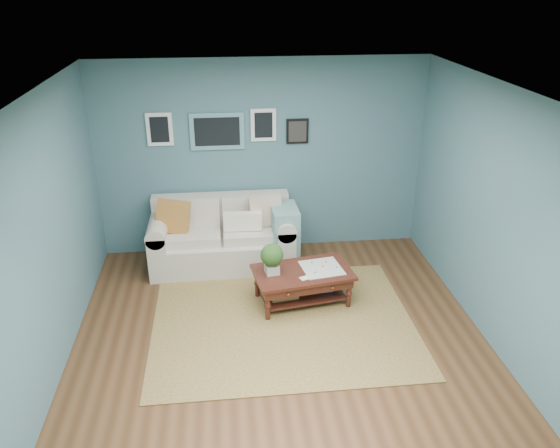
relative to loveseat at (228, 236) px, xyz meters
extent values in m
plane|color=brown|center=(0.51, -2.03, -0.41)|extent=(5.00, 5.00, 0.00)
plane|color=white|center=(0.51, -2.03, 2.29)|extent=(5.00, 5.00, 0.00)
cube|color=slate|center=(0.51, 0.47, 0.94)|extent=(4.50, 0.02, 2.70)
cube|color=slate|center=(0.51, -4.53, 0.94)|extent=(4.50, 0.02, 2.70)
cube|color=slate|center=(-1.74, -2.03, 0.94)|extent=(0.02, 5.00, 2.70)
cube|color=slate|center=(2.76, -2.03, 0.94)|extent=(0.02, 5.00, 2.70)
cube|color=#5E929E|center=(-0.09, 0.45, 1.34)|extent=(0.72, 0.03, 0.50)
cube|color=black|center=(-0.09, 0.43, 1.34)|extent=(0.60, 0.01, 0.38)
cube|color=white|center=(-0.84, 0.45, 1.39)|extent=(0.34, 0.03, 0.44)
cube|color=white|center=(0.53, 0.45, 1.41)|extent=(0.34, 0.03, 0.44)
cube|color=black|center=(0.99, 0.45, 1.31)|extent=(0.30, 0.03, 0.34)
cube|color=brown|center=(0.57, -1.51, -0.41)|extent=(2.97, 2.37, 0.01)
cube|color=beige|center=(-0.09, -0.04, -0.20)|extent=(1.43, 0.89, 0.42)
cube|color=beige|center=(-0.09, 0.31, 0.25)|extent=(1.87, 0.22, 0.48)
cube|color=beige|center=(-0.92, -0.04, -0.10)|extent=(0.24, 0.89, 0.62)
cube|color=beige|center=(0.75, -0.04, -0.10)|extent=(0.24, 0.89, 0.62)
cylinder|color=beige|center=(-0.92, -0.04, 0.21)|extent=(0.26, 0.89, 0.26)
cylinder|color=beige|center=(0.75, -0.04, 0.21)|extent=(0.26, 0.89, 0.26)
cube|color=beige|center=(-0.47, -0.10, 0.08)|extent=(0.72, 0.56, 0.13)
cube|color=beige|center=(0.30, -0.10, 0.08)|extent=(0.72, 0.56, 0.13)
cube|color=beige|center=(-0.47, 0.18, 0.32)|extent=(0.72, 0.12, 0.36)
cube|color=beige|center=(0.30, 0.18, 0.32)|extent=(0.72, 0.12, 0.36)
cube|color=#BF6823|center=(-0.71, -0.09, 0.36)|extent=(0.49, 0.17, 0.48)
cube|color=#F2E0CB|center=(0.52, -0.02, 0.36)|extent=(0.47, 0.18, 0.46)
cube|color=#F0E7CF|center=(0.20, -0.14, 0.27)|extent=(0.50, 0.12, 0.24)
cube|color=#6E9E95|center=(0.75, -0.16, 0.05)|extent=(0.34, 0.55, 0.80)
cube|color=#381010|center=(0.86, -1.10, 0.00)|extent=(1.25, 0.85, 0.04)
cube|color=#381010|center=(0.86, -1.10, -0.08)|extent=(1.16, 0.76, 0.12)
cube|color=#381010|center=(0.86, -1.10, -0.30)|extent=(1.05, 0.65, 0.02)
sphere|color=gold|center=(0.64, -1.44, -0.08)|extent=(0.03, 0.03, 0.03)
sphere|color=gold|center=(1.17, -1.36, -0.08)|extent=(0.03, 0.03, 0.03)
cylinder|color=#381010|center=(0.40, -1.43, -0.22)|extent=(0.06, 0.06, 0.39)
cylinder|color=#381010|center=(1.39, -1.27, -0.22)|extent=(0.06, 0.06, 0.39)
cylinder|color=#381010|center=(0.32, -0.92, -0.22)|extent=(0.06, 0.06, 0.39)
cylinder|color=#381010|center=(1.31, -0.76, -0.22)|extent=(0.06, 0.06, 0.39)
cube|color=beige|center=(0.49, -1.11, 0.08)|extent=(0.18, 0.18, 0.12)
sphere|color=#2B491C|center=(0.49, -1.11, 0.26)|extent=(0.27, 0.27, 0.27)
cube|color=beige|center=(1.09, -1.06, 0.02)|extent=(0.53, 0.53, 0.01)
cube|color=#B07C50|center=(0.62, -1.13, -0.20)|extent=(0.36, 0.28, 0.19)
cube|color=navy|center=(1.12, -1.03, -0.24)|extent=(0.26, 0.21, 0.11)
camera|label=1|loc=(-0.05, -6.71, 3.26)|focal=35.00mm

